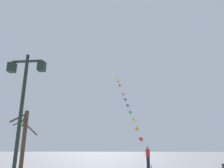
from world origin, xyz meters
TOP-DOWN VIEW (x-y plane):
  - ground_plane at (0.00, 20.00)m, footprint 160.00×160.00m
  - twin_lantern_lamp_post at (-3.02, 7.30)m, footprint 1.56×0.28m
  - kite_train at (0.48, 28.26)m, footprint 4.38×17.94m
  - kite_flyer at (2.39, 17.83)m, footprint 0.31×0.62m
  - bare_tree at (-7.29, 15.95)m, footprint 1.29×2.45m

SIDE VIEW (x-z plane):
  - ground_plane at x=0.00m, z-range 0.00..0.00m
  - kite_flyer at x=2.39m, z-range 0.05..1.76m
  - bare_tree at x=-7.29m, z-range 0.21..4.67m
  - twin_lantern_lamp_post at x=-3.02m, z-range 1.00..6.31m
  - kite_train at x=0.48m, z-range 0.48..14.61m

